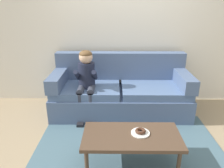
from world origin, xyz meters
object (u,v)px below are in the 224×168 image
at_px(couch, 120,92).
at_px(donut, 140,131).
at_px(coffee_table, 132,138).
at_px(toy_controller, 158,136).
at_px(person_child, 86,78).

height_order(couch, donut, couch).
bearing_deg(coffee_table, toy_controller, 51.82).
height_order(couch, toy_controller, couch).
height_order(donut, toy_controller, donut).
distance_m(person_child, toy_controller, 1.38).
relative_size(coffee_table, donut, 9.06).
distance_m(couch, toy_controller, 1.01).
relative_size(couch, coffee_table, 2.07).
height_order(person_child, toy_controller, person_child).
bearing_deg(person_child, couch, 21.17).
distance_m(person_child, donut, 1.35).
distance_m(donut, toy_controller, 0.74).
relative_size(couch, toy_controller, 9.93).
relative_size(donut, toy_controller, 0.53).
xyz_separation_m(donut, toy_controller, (0.33, 0.52, -0.41)).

